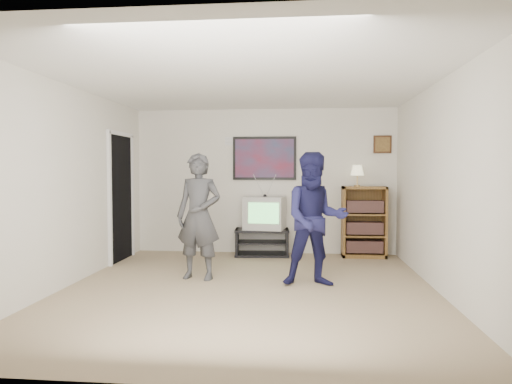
% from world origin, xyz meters
% --- Properties ---
extents(room_shell, '(4.51, 5.00, 2.51)m').
position_xyz_m(room_shell, '(0.00, 0.35, 1.25)').
color(room_shell, '#826F53').
rests_on(room_shell, ground).
extents(media_stand, '(0.94, 0.57, 0.45)m').
position_xyz_m(media_stand, '(-0.02, 2.23, 0.23)').
color(media_stand, black).
rests_on(media_stand, room_shell).
extents(crt_television, '(0.71, 0.63, 0.55)m').
position_xyz_m(crt_television, '(0.03, 2.23, 0.73)').
color(crt_television, '#A8A8A3').
rests_on(crt_television, media_stand).
extents(bookshelf, '(0.71, 0.41, 1.17)m').
position_xyz_m(bookshelf, '(1.68, 2.28, 0.59)').
color(bookshelf, brown).
rests_on(bookshelf, room_shell).
extents(table_lamp, '(0.22, 0.22, 0.35)m').
position_xyz_m(table_lamp, '(1.57, 2.31, 1.35)').
color(table_lamp, '#FFF8C1').
rests_on(table_lamp, bookshelf).
extents(person_tall, '(0.67, 0.50, 1.67)m').
position_xyz_m(person_tall, '(-0.72, 0.49, 0.83)').
color(person_tall, '#343537').
rests_on(person_tall, room_shell).
extents(person_short, '(0.88, 0.72, 1.67)m').
position_xyz_m(person_short, '(0.81, 0.27, 0.83)').
color(person_short, '#171740').
rests_on(person_short, room_shell).
extents(controller_left, '(0.04, 0.12, 0.03)m').
position_xyz_m(controller_left, '(-0.68, 0.66, 1.17)').
color(controller_left, white).
rests_on(controller_left, person_tall).
extents(controller_right, '(0.06, 0.13, 0.04)m').
position_xyz_m(controller_right, '(0.77, 0.53, 1.06)').
color(controller_right, white).
rests_on(controller_right, person_short).
extents(poster, '(1.10, 0.03, 0.75)m').
position_xyz_m(poster, '(0.00, 2.48, 1.65)').
color(poster, black).
rests_on(poster, room_shell).
extents(air_vent, '(0.28, 0.02, 0.14)m').
position_xyz_m(air_vent, '(-0.55, 2.48, 1.95)').
color(air_vent, white).
rests_on(air_vent, room_shell).
extents(small_picture, '(0.30, 0.03, 0.30)m').
position_xyz_m(small_picture, '(2.00, 2.48, 1.88)').
color(small_picture, '#372111').
rests_on(small_picture, room_shell).
extents(doorway, '(0.03, 0.85, 2.00)m').
position_xyz_m(doorway, '(-2.23, 1.60, 1.00)').
color(doorway, black).
rests_on(doorway, room_shell).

